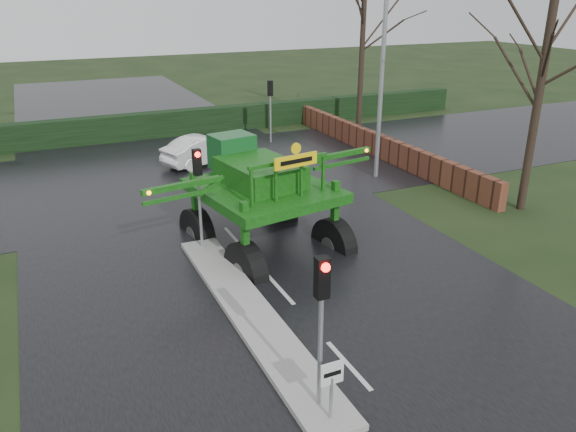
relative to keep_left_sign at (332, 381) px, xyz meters
name	(u,v)px	position (x,y,z in m)	size (l,w,h in m)	color
ground	(348,366)	(1.30, 1.50, -1.06)	(140.00, 140.00, 0.00)	black
road_main	(217,219)	(1.30, 11.50, -1.05)	(14.00, 80.00, 0.02)	black
road_cross	(178,176)	(1.30, 17.50, -1.05)	(80.00, 12.00, 0.02)	black
median_island	(250,313)	(0.00, 4.50, -0.97)	(1.20, 10.00, 0.16)	gray
hedge_row	(143,126)	(1.30, 25.50, -0.31)	(44.00, 0.90, 1.50)	black
brick_wall	(367,141)	(11.80, 17.50, -0.46)	(0.40, 20.00, 1.20)	#592D1E
keep_left_sign	(332,381)	(0.00, 0.00, 0.00)	(0.50, 0.07, 1.35)	gray
traffic_signal_near	(322,301)	(0.00, 0.49, 1.53)	(0.26, 0.33, 3.52)	gray
traffic_signal_mid	(198,178)	(0.00, 8.99, 1.53)	(0.26, 0.33, 3.52)	gray
traffic_signal_far	(270,97)	(7.80, 21.51, 1.53)	(0.26, 0.33, 3.52)	gray
street_light_right	(378,45)	(9.49, 13.50, 4.93)	(3.85, 0.30, 10.00)	gray
tree_right_near	(542,77)	(12.80, 7.50, 4.14)	(5.60, 5.60, 9.64)	black
tree_right_far	(363,21)	(14.30, 22.50, 5.44)	(7.00, 7.00, 12.05)	black
crop_sprayer	(240,200)	(0.76, 7.18, 1.25)	(8.64, 6.02, 4.88)	black
white_sedan	(205,164)	(3.07, 18.89, -1.06)	(1.52, 4.35, 1.43)	silver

